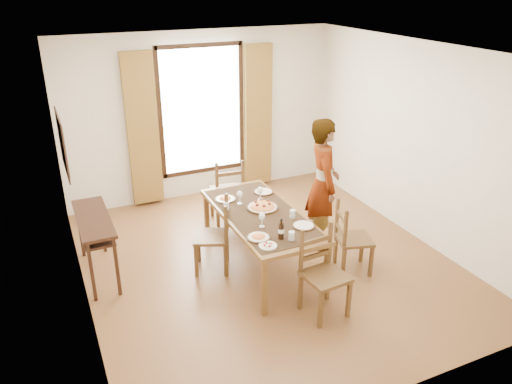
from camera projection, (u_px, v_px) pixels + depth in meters
name	position (u px, v px, depth m)	size (l,w,h in m)	color
ground	(266.00, 261.00, 6.57)	(5.00, 5.00, 0.00)	#532E1A
room_shell	(263.00, 147.00, 6.05)	(4.60, 5.10, 2.74)	silver
console_table	(94.00, 226.00, 6.02)	(0.38, 1.20, 0.80)	black
dining_table	(261.00, 217.00, 6.21)	(0.91, 2.01, 0.76)	brown
chair_west	(214.00, 237.00, 6.23)	(0.56, 0.56, 0.97)	brown
chair_north	(227.00, 192.00, 7.46)	(0.49, 0.49, 1.02)	brown
chair_south	(323.00, 276.00, 5.42)	(0.48, 0.48, 1.00)	brown
chair_east	(352.00, 240.00, 6.21)	(0.51, 0.51, 0.93)	brown
man	(323.00, 184.00, 6.65)	(0.61, 0.76, 1.80)	#979B9F
plate_sw	(259.00, 236.00, 5.58)	(0.27, 0.27, 0.05)	silver
plate_se	(304.00, 224.00, 5.84)	(0.27, 0.27, 0.05)	silver
plate_nw	(225.00, 198.00, 6.52)	(0.27, 0.27, 0.05)	silver
plate_ne	(263.00, 191.00, 6.74)	(0.27, 0.27, 0.05)	silver
pasta_platter	(263.00, 205.00, 6.27)	(0.40, 0.40, 0.10)	orange
caprese_plate	(268.00, 245.00, 5.41)	(0.20, 0.20, 0.04)	silver
wine_glass_a	(262.00, 220.00, 5.80)	(0.08, 0.08, 0.18)	white
wine_glass_b	(260.00, 193.00, 6.50)	(0.08, 0.08, 0.18)	white
wine_glass_c	(240.00, 197.00, 6.38)	(0.08, 0.08, 0.18)	white
tumbler_a	(293.00, 214.00, 6.04)	(0.07, 0.07, 0.10)	silver
tumbler_b	(226.00, 206.00, 6.24)	(0.07, 0.07, 0.10)	silver
tumbler_c	(292.00, 236.00, 5.54)	(0.07, 0.07, 0.10)	silver
wine_bottle	(281.00, 229.00, 5.53)	(0.07, 0.07, 0.25)	black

